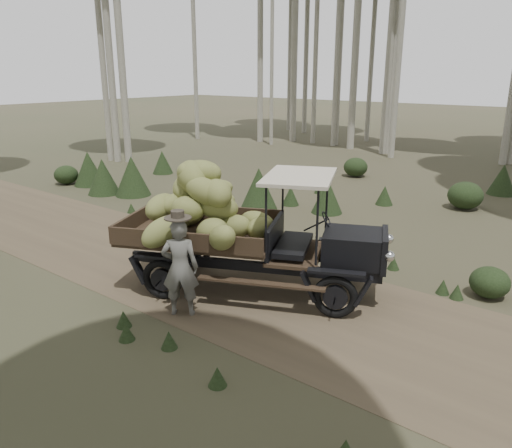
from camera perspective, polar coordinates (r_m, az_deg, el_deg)
name	(u,v)px	position (r m, az deg, el deg)	size (l,w,h in m)	color
ground	(228,282)	(10.51, -3.19, -6.67)	(120.00, 120.00, 0.00)	#473D2B
dirt_track	(228,282)	(10.51, -3.19, -6.65)	(70.00, 4.00, 0.01)	brown
banana_truck	(225,215)	(9.73, -3.52, 0.98)	(5.40, 3.77, 2.69)	black
farmer	(180,267)	(8.94, -8.67, -4.82)	(0.78, 0.74, 1.95)	#5A5952
undergrowth	(132,225)	(12.81, -13.97, -0.08)	(23.87, 22.60, 1.40)	#233319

